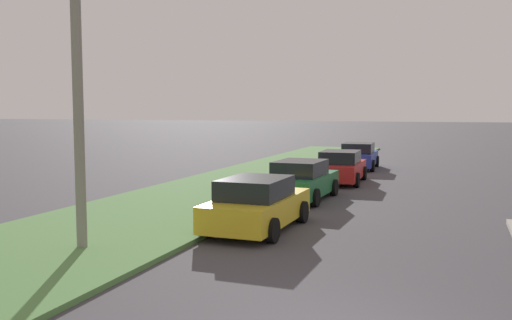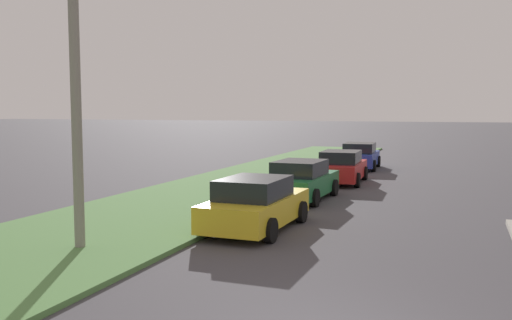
% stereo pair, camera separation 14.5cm
% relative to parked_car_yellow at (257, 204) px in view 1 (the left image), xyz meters
% --- Properties ---
extents(grass_median, '(60.00, 6.00, 0.12)m').
position_rel_parked_car_yellow_xyz_m(grass_median, '(3.24, 3.90, -0.66)').
color(grass_median, '#517F42').
rests_on(grass_median, ground).
extents(parked_car_yellow, '(4.33, 2.08, 1.47)m').
position_rel_parked_car_yellow_xyz_m(parked_car_yellow, '(0.00, 0.00, 0.00)').
color(parked_car_yellow, gold).
rests_on(parked_car_yellow, ground).
extents(parked_car_green, '(4.35, 2.12, 1.47)m').
position_rel_parked_car_yellow_xyz_m(parked_car_green, '(5.43, 0.21, 0.00)').
color(parked_car_green, '#1E6B38').
rests_on(parked_car_green, ground).
extents(parked_car_red, '(4.37, 2.15, 1.47)m').
position_rel_parked_car_yellow_xyz_m(parked_car_red, '(10.69, -0.21, 0.00)').
color(parked_car_red, red).
rests_on(parked_car_red, ground).
extents(parked_car_blue, '(4.38, 2.17, 1.47)m').
position_rel_parked_car_yellow_xyz_m(parked_car_blue, '(17.07, 0.03, 0.00)').
color(parked_car_blue, '#23389E').
rests_on(parked_car_blue, ground).
extents(streetlight, '(0.98, 2.83, 7.50)m').
position_rel_parked_car_yellow_xyz_m(streetlight, '(-3.58, 2.71, 3.67)').
color(streetlight, gray).
rests_on(streetlight, ground).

